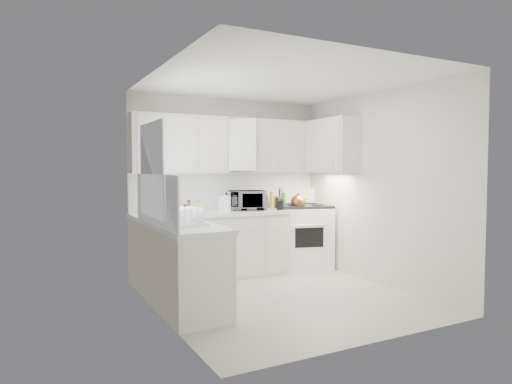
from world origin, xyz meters
TOP-DOWN VIEW (x-y plane):
  - floor at (0.00, 0.00)m, footprint 3.20×3.20m
  - ceiling at (0.00, 0.00)m, footprint 3.20×3.20m
  - wall_back at (0.00, 1.60)m, footprint 3.00×0.00m
  - wall_front at (0.00, -1.60)m, footprint 3.00×0.00m
  - wall_left at (-1.50, 0.00)m, footprint 0.00×3.20m
  - wall_right at (1.50, 0.00)m, footprint 0.00×3.20m
  - window_blinds at (-1.48, 0.35)m, footprint 0.06×0.96m
  - lower_cabinets_back at (-0.39, 1.30)m, footprint 2.22×0.60m
  - lower_cabinets_left at (-1.20, 0.20)m, footprint 0.60×1.60m
  - countertop_back at (-0.39, 1.29)m, footprint 2.24×0.64m
  - countertop_left at (-1.19, 0.20)m, footprint 0.64×1.62m
  - backsplash_back at (0.00, 1.59)m, footprint 2.98×0.02m
  - backsplash_left at (-1.49, 0.20)m, footprint 0.02×1.60m
  - upper_cabinets_back at (0.00, 1.44)m, footprint 3.00×0.33m
  - upper_cabinets_right at (1.33, 0.82)m, footprint 0.33×0.90m
  - sink at (-1.19, 0.55)m, footprint 0.42×0.38m
  - stove at (1.13, 1.29)m, footprint 0.98×0.87m
  - tea_kettle at (0.95, 1.13)m, footprint 0.35×0.33m
  - frying_pan at (1.31, 1.45)m, footprint 0.45×0.55m
  - microwave at (0.18, 1.33)m, footprint 0.58×0.43m
  - rice_cooker at (-0.12, 1.40)m, footprint 0.26×0.26m
  - paper_towel at (-0.06, 1.45)m, footprint 0.12×0.12m
  - utensil_crock at (0.62, 1.11)m, footprint 0.11×0.11m
  - dish_rack at (-1.23, -0.03)m, footprint 0.49×0.43m
  - spice_left_0 at (-0.85, 1.42)m, footprint 0.06×0.06m
  - spice_left_1 at (-0.78, 1.33)m, footprint 0.06×0.06m
  - spice_left_2 at (-0.70, 1.42)m, footprint 0.06×0.06m
  - spice_left_3 at (-0.62, 1.33)m, footprint 0.06×0.06m
  - sauce_right_0 at (0.58, 1.46)m, footprint 0.06×0.06m
  - sauce_right_1 at (0.64, 1.40)m, footprint 0.06×0.06m
  - sauce_right_2 at (0.69, 1.46)m, footprint 0.06×0.06m
  - sauce_right_3 at (0.74, 1.40)m, footprint 0.06×0.06m
  - sauce_right_4 at (0.80, 1.46)m, footprint 0.06×0.06m
  - sauce_right_5 at (0.85, 1.40)m, footprint 0.06×0.06m

SIDE VIEW (x-z plane):
  - floor at x=0.00m, z-range 0.00..0.00m
  - lower_cabinets_back at x=-0.39m, z-range 0.00..0.90m
  - lower_cabinets_left at x=-1.20m, z-range 0.00..0.90m
  - stove at x=1.13m, z-range 0.00..1.27m
  - countertop_back at x=-0.39m, z-range 0.90..0.95m
  - countertop_left at x=-1.19m, z-range 0.90..0.95m
  - frying_pan at x=1.31m, z-range 0.95..0.99m
  - spice_left_0 at x=-0.85m, z-range 0.95..1.08m
  - spice_left_1 at x=-0.78m, z-range 0.95..1.08m
  - spice_left_2 at x=-0.70m, z-range 0.95..1.08m
  - spice_left_3 at x=-0.62m, z-range 0.95..1.08m
  - sauce_right_0 at x=0.58m, z-range 0.95..1.14m
  - sauce_right_1 at x=0.64m, z-range 0.95..1.14m
  - sauce_right_2 at x=0.69m, z-range 0.95..1.14m
  - sauce_right_3 at x=0.74m, z-range 0.95..1.14m
  - sauce_right_4 at x=0.80m, z-range 0.95..1.14m
  - sauce_right_5 at x=0.85m, z-range 0.95..1.14m
  - dish_rack at x=-1.23m, z-range 0.95..1.18m
  - sink at x=-1.19m, z-range 0.92..1.22m
  - tea_kettle at x=0.95m, z-range 0.94..1.20m
  - rice_cooker at x=-0.12m, z-range 0.95..1.21m
  - paper_towel at x=-0.06m, z-range 0.95..1.22m
  - utensil_crock at x=0.62m, z-range 0.95..1.29m
  - microwave at x=0.18m, z-range 0.95..1.30m
  - backsplash_back at x=0.00m, z-range 0.95..1.50m
  - backsplash_left at x=-1.49m, z-range 0.95..1.50m
  - wall_back at x=0.00m, z-range -0.20..2.80m
  - wall_front at x=0.00m, z-range -0.20..2.80m
  - wall_left at x=-1.50m, z-range -0.30..2.90m
  - wall_right at x=1.50m, z-range -0.30..2.90m
  - upper_cabinets_back at x=0.00m, z-range 1.10..1.90m
  - upper_cabinets_right at x=1.33m, z-range 1.10..1.90m
  - window_blinds at x=-1.48m, z-range 1.02..2.08m
  - ceiling at x=0.00m, z-range 2.60..2.60m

